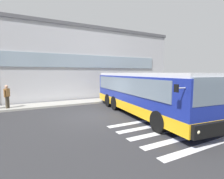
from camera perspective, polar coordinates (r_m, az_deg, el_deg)
The scene contains 7 objects.
ground_plane at distance 10.74m, azimuth -6.16°, elevation -8.96°, with size 80.00×90.00×0.02m, color #2B2B2D.
bay_paint_stripes at distance 8.43m, azimuth 18.41°, elevation -13.29°, with size 4.40×3.96×0.01m.
terminal_building at distance 21.57m, azimuth -19.70°, elevation 7.89°, with size 25.39×13.80×7.29m.
boarding_curb at distance 15.19m, azimuth -12.90°, elevation -4.38°, with size 27.59×2.00×0.15m, color #9E9B93.
bus_main_foreground at distance 11.06m, azimuth 10.44°, elevation -1.50°, with size 3.97×10.43×2.70m.
passenger_by_doorway at distance 14.25m, azimuth -32.14°, elevation -1.71°, with size 0.38×0.52×1.68m.
safety_bollard_yellow at distance 15.56m, azimuth 2.59°, elevation -2.61°, with size 0.18×0.18×0.90m, color yellow.
Camera 1 is at (-3.82, -9.67, 2.72)m, focal length 26.86 mm.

